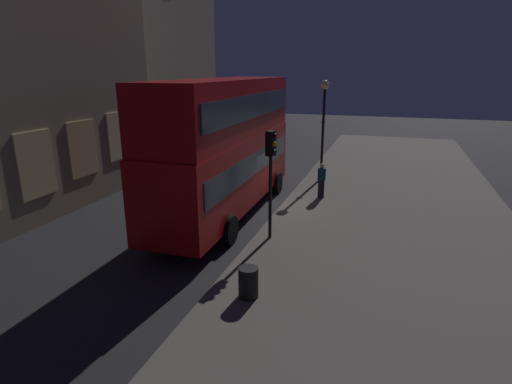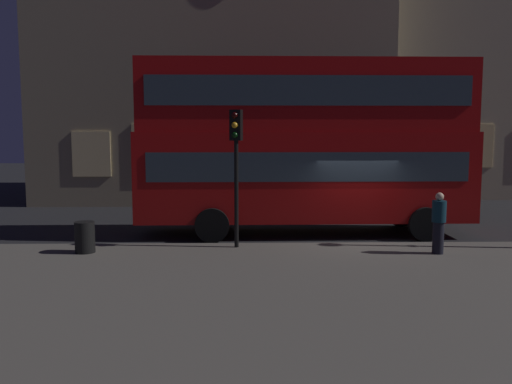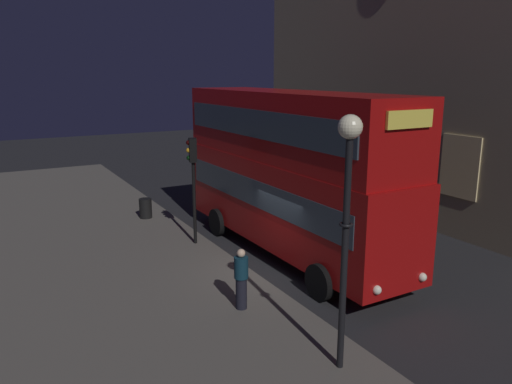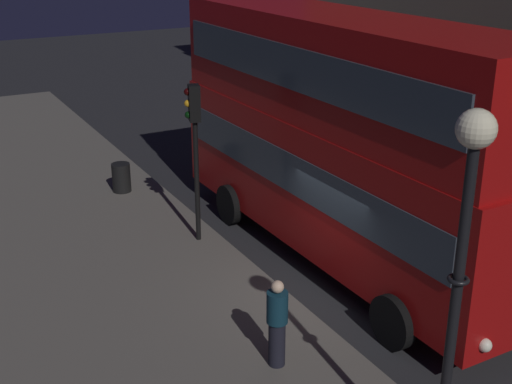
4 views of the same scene
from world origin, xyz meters
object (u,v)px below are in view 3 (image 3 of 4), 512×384
street_lamp (347,192)px  pedestrian (241,278)px  traffic_light_near_kerb (193,169)px  litter_bin (146,208)px  double_decker_bus (287,165)px

street_lamp → pedestrian: street_lamp is taller
traffic_light_near_kerb → street_lamp: bearing=13.5°
street_lamp → litter_bin: street_lamp is taller
double_decker_bus → street_lamp: size_ratio=2.05×
pedestrian → litter_bin: pedestrian is taller
double_decker_bus → traffic_light_near_kerb: double_decker_bus is taller
double_decker_bus → litter_bin: (-6.27, -3.16, -2.59)m
street_lamp → double_decker_bus: bearing=156.3°
double_decker_bus → litter_bin: size_ratio=12.90×
double_decker_bus → pedestrian: size_ratio=6.58×
pedestrian → litter_bin: size_ratio=1.96×
street_lamp → litter_bin: 13.37m
traffic_light_near_kerb → pedestrian: bearing=6.1°
pedestrian → litter_bin: bearing=-45.1°
traffic_light_near_kerb → double_decker_bus: bearing=65.5°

